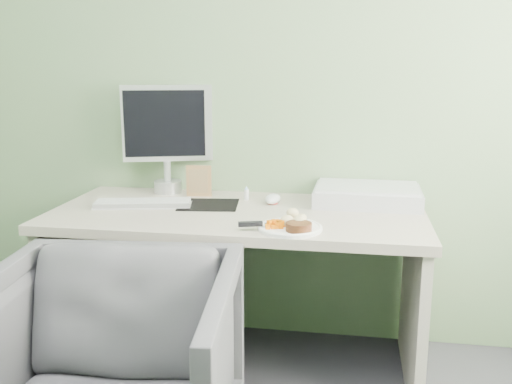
% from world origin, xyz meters
% --- Properties ---
extents(wall_back, '(3.50, 0.00, 3.50)m').
position_xyz_m(wall_back, '(0.00, 2.00, 1.35)').
color(wall_back, '#6A865E').
rests_on(wall_back, floor).
extents(desk, '(1.60, 0.75, 0.73)m').
position_xyz_m(desk, '(0.00, 1.62, 0.55)').
color(desk, '#BEB19F').
rests_on(desk, floor).
extents(plate, '(0.25, 0.25, 0.01)m').
position_xyz_m(plate, '(0.26, 1.37, 0.74)').
color(plate, white).
rests_on(plate, desk).
extents(steak, '(0.11, 0.11, 0.03)m').
position_xyz_m(steak, '(0.29, 1.32, 0.76)').
color(steak, black).
rests_on(steak, plate).
extents(potato_pile, '(0.14, 0.12, 0.06)m').
position_xyz_m(potato_pile, '(0.29, 1.41, 0.77)').
color(potato_pile, tan).
rests_on(potato_pile, plate).
extents(carrot_heap, '(0.08, 0.07, 0.04)m').
position_xyz_m(carrot_heap, '(0.20, 1.35, 0.76)').
color(carrot_heap, orange).
rests_on(carrot_heap, plate).
extents(steak_knife, '(0.24, 0.09, 0.02)m').
position_xyz_m(steak_knife, '(0.15, 1.35, 0.75)').
color(steak_knife, silver).
rests_on(steak_knife, plate).
extents(mousepad, '(0.29, 0.26, 0.00)m').
position_xyz_m(mousepad, '(-0.15, 1.70, 0.73)').
color(mousepad, black).
rests_on(mousepad, desk).
extents(keyboard, '(0.43, 0.21, 0.02)m').
position_xyz_m(keyboard, '(-0.43, 1.63, 0.75)').
color(keyboard, white).
rests_on(keyboard, desk).
extents(computer_mouse, '(0.07, 0.12, 0.04)m').
position_xyz_m(computer_mouse, '(0.13, 1.78, 0.75)').
color(computer_mouse, white).
rests_on(computer_mouse, desk).
extents(photo_frame, '(0.12, 0.03, 0.15)m').
position_xyz_m(photo_frame, '(-0.23, 1.86, 0.80)').
color(photo_frame, olive).
rests_on(photo_frame, desk).
extents(eyedrop_bottle, '(0.02, 0.02, 0.07)m').
position_xyz_m(eyedrop_bottle, '(0.00, 1.83, 0.76)').
color(eyedrop_bottle, white).
rests_on(eyedrop_bottle, desk).
extents(scanner, '(0.48, 0.32, 0.07)m').
position_xyz_m(scanner, '(0.55, 1.84, 0.77)').
color(scanner, '#B5B6BC').
rests_on(scanner, desk).
extents(monitor, '(0.43, 0.17, 0.52)m').
position_xyz_m(monitor, '(-0.41, 1.94, 1.02)').
color(monitor, silver).
rests_on(monitor, desk).
extents(desk_chair, '(0.86, 0.88, 0.74)m').
position_xyz_m(desk_chair, '(-0.25, 0.80, 0.37)').
color(desk_chair, '#3A393E').
rests_on(desk_chair, floor).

